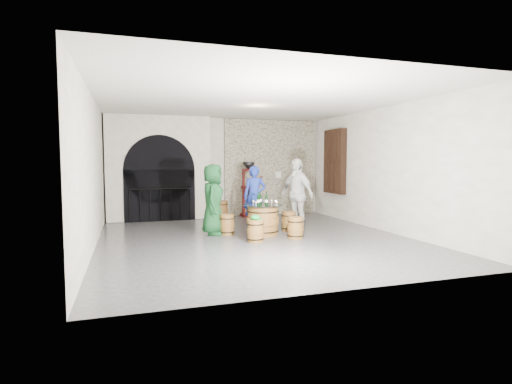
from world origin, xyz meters
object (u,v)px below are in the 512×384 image
object	(u,v)px
barrel_stool_left	(227,224)
person_white	(297,194)
barrel_stool_far	(257,220)
barrel_stool_near_right	(296,228)
wine_bottle_left	(258,200)
barrel_stool_near_left	(255,231)
person_blue	(255,196)
wine_bottle_right	(260,199)
side_barrel	(221,210)
person_green	(213,199)
wine_bottle_center	(266,200)
corking_press	(249,185)
barrel_table	(263,220)
barrel_stool_right	(289,221)

from	to	relation	value
barrel_stool_left	person_white	xyz separation A→B (m)	(1.93, 0.14, 0.69)
barrel_stool_far	barrel_stool_near_right	distance (m)	1.62
wine_bottle_left	barrel_stool_left	bearing A→B (deg)	153.51
barrel_stool_near_right	barrel_stool_near_left	bearing A→B (deg)	-174.20
barrel_stool_near_right	person_blue	size ratio (longest dim) A/B	0.30
person_blue	wine_bottle_right	bearing A→B (deg)	-77.43
barrel_stool_far	barrel_stool_near_left	size ratio (longest dim) A/B	1.00
barrel_stool_near_right	side_barrel	bearing A→B (deg)	104.15
barrel_stool_left	side_barrel	distance (m)	2.77
person_green	wine_bottle_left	size ratio (longest dim) A/B	5.36
wine_bottle_center	corking_press	xyz separation A→B (m)	(0.59, 3.41, 0.16)
barrel_table	person_green	world-z (taller)	person_green
barrel_stool_far	wine_bottle_right	size ratio (longest dim) A/B	1.56
barrel_stool_left	barrel_table	bearing A→B (deg)	-20.29
barrel_table	person_white	size ratio (longest dim) A/B	0.51
barrel_stool_right	barrel_stool_near_left	distance (m)	1.68
barrel_stool_far	wine_bottle_left	distance (m)	1.14
person_green	side_barrel	world-z (taller)	person_green
person_green	corking_press	distance (m)	3.38
barrel_table	barrel_stool_left	world-z (taller)	barrel_table
barrel_stool_left	person_blue	world-z (taller)	person_blue
barrel_stool_right	wine_bottle_center	xyz separation A→B (m)	(-0.78, -0.46, 0.62)
barrel_stool_near_right	person_blue	xyz separation A→B (m)	(-0.41, 1.90, 0.59)
person_green	barrel_stool_right	bearing A→B (deg)	-74.83
barrel_stool_far	person_green	distance (m)	1.49
person_green	side_barrel	xyz separation A→B (m)	(0.80, 2.61, -0.59)
barrel_stool_right	barrel_stool_near_left	size ratio (longest dim) A/B	1.00
barrel_stool_left	barrel_stool_near_left	size ratio (longest dim) A/B	1.00
barrel_stool_near_left	wine_bottle_center	size ratio (longest dim) A/B	1.56
wine_bottle_center	barrel_stool_near_left	bearing A→B (deg)	-126.85
person_blue	wine_bottle_right	size ratio (longest dim) A/B	5.19
barrel_table	wine_bottle_right	bearing A→B (deg)	114.50
person_white	person_green	bearing A→B (deg)	-110.37
person_white	corking_press	size ratio (longest dim) A/B	1.06
barrel_stool_far	barrel_stool_near_left	bearing A→B (deg)	-108.86
barrel_table	barrel_stool_near_right	bearing A→B (deg)	-48.83
barrel_stool_right	barrel_stool_near_right	size ratio (longest dim) A/B	1.00
barrel_stool_far	barrel_stool_right	bearing A→B (deg)	-38.00
barrel_stool_right	wine_bottle_right	world-z (taller)	wine_bottle_right
barrel_table	barrel_stool_near_left	size ratio (longest dim) A/B	1.90
person_green	person_white	world-z (taller)	person_white
side_barrel	corking_press	world-z (taller)	corking_press
person_green	side_barrel	distance (m)	2.79
barrel_table	barrel_stool_far	distance (m)	0.90
wine_bottle_right	side_barrel	size ratio (longest dim) A/B	0.57
person_blue	corking_press	world-z (taller)	corking_press
wine_bottle_right	side_barrel	xyz separation A→B (m)	(-0.31, 2.95, -0.59)
barrel_stool_near_left	wine_bottle_left	distance (m)	1.01
barrel_table	corking_press	world-z (taller)	corking_press
barrel_table	barrel_stool_right	size ratio (longest dim) A/B	1.90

